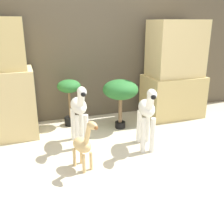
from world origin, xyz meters
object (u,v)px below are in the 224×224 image
Objects in this scene: potted_palm_front at (120,91)px; giraffe_figurine at (83,144)px; potted_palm_back at (69,92)px; zebra_right at (147,112)px; zebra_left at (79,109)px.

giraffe_figurine is at bearing -128.61° from potted_palm_front.
potted_palm_back is (0.08, 1.18, 0.20)m from giraffe_figurine.
zebra_right is 1.00× the size of zebra_left.
giraffe_figurine is 1.13m from potted_palm_front.
potted_palm_front reaches higher than potted_palm_back.
zebra_left is at bearing -90.23° from potted_palm_back.
potted_palm_back is (-0.61, 0.32, -0.05)m from potted_palm_front.
zebra_right is at bearing -25.57° from zebra_left.
giraffe_figurine is at bearing -94.04° from potted_palm_back.
zebra_right is 0.80m from giraffe_figurine.
zebra_left reaches higher than giraffe_figurine.
giraffe_figurine is 0.81× the size of potted_palm_front.
potted_palm_back reaches higher than giraffe_figurine.
zebra_right is 1.37× the size of giraffe_figurine.
zebra_right reaches higher than potted_palm_front.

